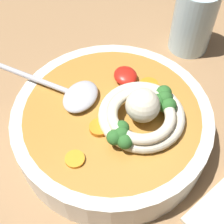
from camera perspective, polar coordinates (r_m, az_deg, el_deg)
table_slab at (r=49.10cm, az=-3.78°, el=-4.41°), size 92.17×92.17×3.47cm
soup_bowl at (r=44.41cm, az=0.00°, el=-2.24°), size 27.47×27.47×5.92cm
noodle_pile at (r=40.20cm, az=5.46°, el=-0.18°), size 12.56×12.31×5.05cm
soup_spoon at (r=43.54cm, az=-7.37°, el=3.47°), size 15.03×14.06×1.60cm
chili_sauce_dollop at (r=45.41cm, az=2.48°, el=6.65°), size 3.70×3.33×1.66cm
broccoli_floret_front at (r=37.69cm, az=1.60°, el=-4.30°), size 3.80×3.27×3.00cm
broccoli_floret_far at (r=41.26cm, az=9.42°, el=2.17°), size 4.19×3.61×3.31cm
carrot_slice_rear at (r=44.91cm, az=6.88°, el=4.63°), size 2.72×2.72×0.66cm
carrot_slice_extra_a at (r=40.22cm, az=-2.28°, el=-2.85°), size 2.60×2.60×0.68cm
carrot_slice_left at (r=38.18cm, az=-6.81°, el=-8.55°), size 2.42×2.42×0.43cm
drinking_glass at (r=58.53cm, az=14.70°, el=15.93°), size 7.32×7.32×11.70cm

